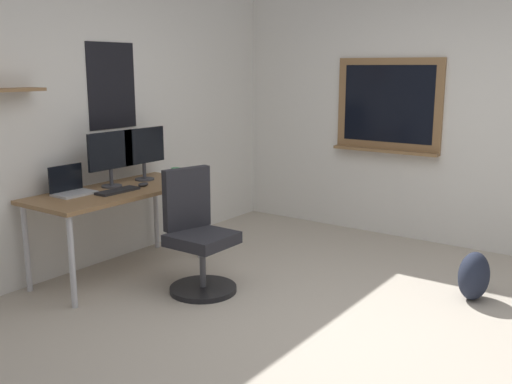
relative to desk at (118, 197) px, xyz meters
name	(u,v)px	position (x,y,z in m)	size (l,w,h in m)	color
ground_plane	(336,335)	(0.01, -2.03, -0.66)	(5.20, 5.20, 0.00)	#ADA393
wall_back	(82,116)	(0.01, 0.41, 0.64)	(5.00, 0.30, 2.60)	silver
wall_right	(460,111)	(2.46, -2.01, 0.64)	(0.22, 5.00, 2.60)	silver
desk	(118,197)	(0.00, 0.00, 0.00)	(1.51, 0.67, 0.73)	olive
office_chair	(198,239)	(0.10, -0.77, -0.25)	(0.52, 0.54, 0.95)	black
laptop	(71,187)	(-0.34, 0.16, 0.12)	(0.31, 0.21, 0.23)	#ADAFB5
monitor_primary	(111,155)	(0.04, 0.11, 0.34)	(0.46, 0.17, 0.46)	#38383D
monitor_secondary	(144,150)	(0.41, 0.11, 0.34)	(0.46, 0.17, 0.46)	#38383D
keyboard	(118,191)	(-0.08, -0.08, 0.08)	(0.37, 0.13, 0.02)	black
computer_mouse	(143,184)	(0.20, -0.08, 0.08)	(0.10, 0.06, 0.03)	#262628
coffee_mug	(176,173)	(0.65, -0.03, 0.11)	(0.08, 0.08, 0.09)	#338C4C
backpack	(474,276)	(1.15, -2.58, -0.48)	(0.32, 0.22, 0.37)	#1E2333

